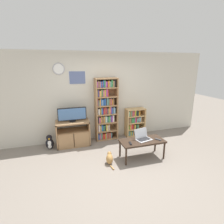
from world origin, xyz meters
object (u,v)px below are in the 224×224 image
at_px(remote_near_laptop, 158,140).
at_px(bookshelf_short, 134,122).
at_px(laptop, 143,137).
at_px(cat, 110,158).
at_px(coffee_table, 142,142).
at_px(penguin_figurine, 50,143).
at_px(bookshelf_tall, 105,110).
at_px(television, 72,114).
at_px(tv_stand, 73,133).
at_px(remote_far_from_laptop, 130,143).

bearing_deg(remote_near_laptop, bookshelf_short, 56.87).
relative_size(laptop, cat, 1.01).
bearing_deg(coffee_table, remote_near_laptop, -13.24).
distance_m(cat, penguin_figurine, 1.80).
bearing_deg(bookshelf_tall, television, -171.54).
relative_size(coffee_table, remote_near_laptop, 6.81).
xyz_separation_m(tv_stand, coffee_table, (1.55, -1.21, 0.05)).
distance_m(bookshelf_short, penguin_figurine, 2.60).
height_order(television, bookshelf_short, television).
distance_m(coffee_table, penguin_figurine, 2.49).
relative_size(television, coffee_table, 0.72).
bearing_deg(bookshelf_tall, remote_near_laptop, -56.97).
height_order(coffee_table, remote_far_from_laptop, remote_far_from_laptop).
height_order(laptop, penguin_figurine, laptop).
relative_size(bookshelf_tall, remote_far_from_laptop, 11.31).
bearing_deg(bookshelf_short, bookshelf_tall, -179.99).
bearing_deg(television, penguin_figurine, -174.88).
distance_m(bookshelf_short, cat, 1.87).
height_order(remote_near_laptop, penguin_figurine, remote_near_laptop).
bearing_deg(cat, tv_stand, 133.63).
xyz_separation_m(coffee_table, remote_near_laptop, (0.38, -0.09, 0.06)).
height_order(television, cat, television).
height_order(tv_stand, bookshelf_tall, bookshelf_tall).
bearing_deg(tv_stand, bookshelf_tall, 8.45).
height_order(coffee_table, laptop, laptop).
bearing_deg(laptop, remote_near_laptop, -36.06).
xyz_separation_m(bookshelf_tall, bookshelf_short, (0.94, 0.00, -0.49)).
bearing_deg(television, cat, -60.11).
distance_m(bookshelf_tall, laptop, 1.49).
distance_m(television, cat, 1.62).
xyz_separation_m(television, remote_far_from_laptop, (1.20, -1.29, -0.44)).
height_order(bookshelf_short, laptop, bookshelf_short).
height_order(tv_stand, bookshelf_short, bookshelf_short).
distance_m(laptop, cat, 0.96).
xyz_separation_m(television, laptop, (1.58, -1.16, -0.39)).
distance_m(tv_stand, bookshelf_short, 1.94).
distance_m(coffee_table, cat, 0.88).
bearing_deg(television, remote_far_from_laptop, -47.25).
height_order(bookshelf_tall, coffee_table, bookshelf_tall).
relative_size(coffee_table, remote_far_from_laptop, 6.52).
height_order(laptop, remote_near_laptop, laptop).
bearing_deg(penguin_figurine, coffee_table, -27.72).
relative_size(tv_stand, television, 1.19).
bearing_deg(remote_near_laptop, television, 112.94).
xyz_separation_m(bookshelf_short, penguin_figurine, (-2.58, -0.20, -0.27)).
bearing_deg(bookshelf_tall, cat, -101.33).
bearing_deg(remote_near_laptop, penguin_figurine, 121.24).
xyz_separation_m(tv_stand, laptop, (1.58, -1.16, 0.17)).
height_order(tv_stand, remote_far_from_laptop, tv_stand).
height_order(remote_near_laptop, remote_far_from_laptop, same).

